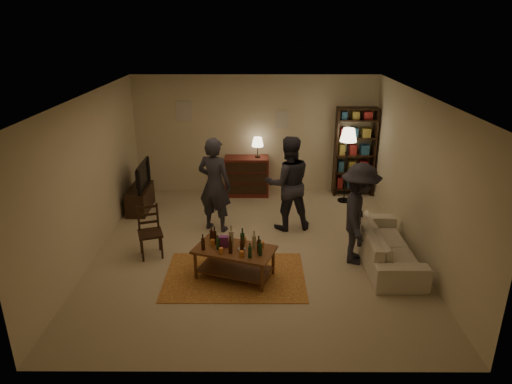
{
  "coord_description": "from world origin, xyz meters",
  "views": [
    {
      "loc": [
        0.05,
        -7.2,
        3.83
      ],
      "look_at": [
        0.02,
        0.1,
        1.06
      ],
      "focal_mm": 32.0,
      "sensor_mm": 36.0,
      "label": 1
    }
  ],
  "objects_px": {
    "dining_chair": "(150,229)",
    "person_left": "(215,185)",
    "sofa": "(386,245)",
    "coffee_table": "(234,252)",
    "floor_lamp": "(348,140)",
    "bookshelf": "(354,151)",
    "person_by_sofa": "(359,214)",
    "person_right": "(288,183)",
    "tv_stand": "(140,193)",
    "dresser": "(247,175)"
  },
  "relations": [
    {
      "from": "coffee_table",
      "to": "floor_lamp",
      "type": "height_order",
      "value": "floor_lamp"
    },
    {
      "from": "floor_lamp",
      "to": "person_by_sofa",
      "type": "relative_size",
      "value": 0.97
    },
    {
      "from": "dining_chair",
      "to": "sofa",
      "type": "xyz_separation_m",
      "value": [
        3.99,
        -0.23,
        -0.17
      ]
    },
    {
      "from": "sofa",
      "to": "person_by_sofa",
      "type": "distance_m",
      "value": 0.74
    },
    {
      "from": "dining_chair",
      "to": "tv_stand",
      "type": "distance_m",
      "value": 2.08
    },
    {
      "from": "coffee_table",
      "to": "person_left",
      "type": "height_order",
      "value": "person_left"
    },
    {
      "from": "dining_chair",
      "to": "floor_lamp",
      "type": "distance_m",
      "value": 4.62
    },
    {
      "from": "coffee_table",
      "to": "dresser",
      "type": "height_order",
      "value": "dresser"
    },
    {
      "from": "bookshelf",
      "to": "floor_lamp",
      "type": "bearing_deg",
      "value": -118.69
    },
    {
      "from": "bookshelf",
      "to": "person_by_sofa",
      "type": "bearing_deg",
      "value": -99.8
    },
    {
      "from": "dining_chair",
      "to": "sofa",
      "type": "distance_m",
      "value": 4.0
    },
    {
      "from": "person_left",
      "to": "tv_stand",
      "type": "bearing_deg",
      "value": -6.71
    },
    {
      "from": "bookshelf",
      "to": "person_right",
      "type": "relative_size",
      "value": 1.1
    },
    {
      "from": "dining_chair",
      "to": "person_left",
      "type": "bearing_deg",
      "value": 26.5
    },
    {
      "from": "person_by_sofa",
      "to": "dresser",
      "type": "bearing_deg",
      "value": 43.44
    },
    {
      "from": "dresser",
      "to": "floor_lamp",
      "type": "distance_m",
      "value": 2.41
    },
    {
      "from": "bookshelf",
      "to": "floor_lamp",
      "type": "height_order",
      "value": "bookshelf"
    },
    {
      "from": "bookshelf",
      "to": "person_by_sofa",
      "type": "xyz_separation_m",
      "value": [
        -0.55,
        -3.16,
        -0.18
      ]
    },
    {
      "from": "dresser",
      "to": "person_by_sofa",
      "type": "bearing_deg",
      "value": -58.55
    },
    {
      "from": "tv_stand",
      "to": "person_left",
      "type": "relative_size",
      "value": 0.58
    },
    {
      "from": "tv_stand",
      "to": "coffee_table",
      "type": "bearing_deg",
      "value": -51.74
    },
    {
      "from": "dresser",
      "to": "person_right",
      "type": "height_order",
      "value": "person_right"
    },
    {
      "from": "sofa",
      "to": "person_right",
      "type": "relative_size",
      "value": 1.14
    },
    {
      "from": "dining_chair",
      "to": "dresser",
      "type": "relative_size",
      "value": 0.67
    },
    {
      "from": "floor_lamp",
      "to": "tv_stand",
      "type": "bearing_deg",
      "value": -173.41
    },
    {
      "from": "bookshelf",
      "to": "coffee_table",
      "type": "bearing_deg",
      "value": -124.74
    },
    {
      "from": "coffee_table",
      "to": "tv_stand",
      "type": "distance_m",
      "value": 3.45
    },
    {
      "from": "sofa",
      "to": "person_left",
      "type": "height_order",
      "value": "person_left"
    },
    {
      "from": "coffee_table",
      "to": "sofa",
      "type": "height_order",
      "value": "coffee_table"
    },
    {
      "from": "coffee_table",
      "to": "dresser",
      "type": "xyz_separation_m",
      "value": [
        0.12,
        3.62,
        0.04
      ]
    },
    {
      "from": "tv_stand",
      "to": "dresser",
      "type": "distance_m",
      "value": 2.43
    },
    {
      "from": "coffee_table",
      "to": "floor_lamp",
      "type": "bearing_deg",
      "value": 54.44
    },
    {
      "from": "bookshelf",
      "to": "sofa",
      "type": "bearing_deg",
      "value": -90.82
    },
    {
      "from": "dining_chair",
      "to": "tv_stand",
      "type": "relative_size",
      "value": 0.86
    },
    {
      "from": "dining_chair",
      "to": "coffee_table",
      "type": "bearing_deg",
      "value": -44.7
    },
    {
      "from": "coffee_table",
      "to": "tv_stand",
      "type": "relative_size",
      "value": 1.3
    },
    {
      "from": "bookshelf",
      "to": "person_left",
      "type": "relative_size",
      "value": 1.11
    },
    {
      "from": "tv_stand",
      "to": "floor_lamp",
      "type": "height_order",
      "value": "floor_lamp"
    },
    {
      "from": "person_by_sofa",
      "to": "person_right",
      "type": "bearing_deg",
      "value": 51.35
    },
    {
      "from": "tv_stand",
      "to": "bookshelf",
      "type": "xyz_separation_m",
      "value": [
        4.69,
        0.98,
        0.65
      ]
    },
    {
      "from": "bookshelf",
      "to": "person_left",
      "type": "height_order",
      "value": "bookshelf"
    },
    {
      "from": "dresser",
      "to": "floor_lamp",
      "type": "relative_size",
      "value": 0.82
    },
    {
      "from": "person_right",
      "to": "person_by_sofa",
      "type": "distance_m",
      "value": 1.69
    },
    {
      "from": "person_right",
      "to": "person_by_sofa",
      "type": "height_order",
      "value": "person_right"
    },
    {
      "from": "dining_chair",
      "to": "floor_lamp",
      "type": "bearing_deg",
      "value": 14.93
    },
    {
      "from": "dining_chair",
      "to": "bookshelf",
      "type": "relative_size",
      "value": 0.45
    },
    {
      "from": "dining_chair",
      "to": "person_left",
      "type": "distance_m",
      "value": 1.52
    },
    {
      "from": "dresser",
      "to": "person_left",
      "type": "relative_size",
      "value": 0.75
    },
    {
      "from": "bookshelf",
      "to": "person_by_sofa",
      "type": "relative_size",
      "value": 1.18
    },
    {
      "from": "tv_stand",
      "to": "person_by_sofa",
      "type": "height_order",
      "value": "person_by_sofa"
    }
  ]
}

